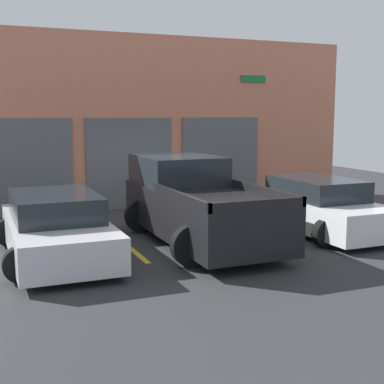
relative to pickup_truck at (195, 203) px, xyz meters
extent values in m
plane|color=#2D2D30|center=(0.00, 1.74, -0.88)|extent=(28.00, 28.00, 0.00)
cube|color=#D17A5B|center=(0.00, 5.04, 1.75)|extent=(14.67, 0.60, 5.26)
cube|color=#595B60|center=(-3.26, 4.70, 0.50)|extent=(2.66, 0.08, 2.76)
cube|color=#595B60|center=(-0.20, 4.70, 0.50)|extent=(2.66, 0.08, 2.76)
cube|color=#595B60|center=(2.86, 4.70, 0.50)|extent=(2.66, 0.08, 2.76)
cube|color=#197238|center=(4.04, 4.71, 3.13)|extent=(0.90, 0.03, 0.22)
cube|color=black|center=(0.00, -0.29, -0.17)|extent=(1.97, 5.22, 0.97)
cube|color=#1E2328|center=(0.00, 1.14, 0.66)|extent=(1.82, 2.35, 0.67)
cube|color=black|center=(-0.95, -1.47, 0.41)|extent=(0.08, 2.87, 0.18)
cube|color=black|center=(0.95, -1.47, 0.41)|extent=(0.08, 2.87, 0.18)
cube|color=black|center=(0.00, -2.86, 0.41)|extent=(1.97, 0.08, 0.18)
cylinder|color=black|center=(-0.88, 1.33, -0.47)|extent=(0.82, 0.22, 0.82)
cylinder|color=black|center=(0.88, 1.33, -0.47)|extent=(0.82, 0.22, 0.82)
cylinder|color=black|center=(-0.88, -1.91, -0.47)|extent=(0.82, 0.22, 0.82)
cylinder|color=black|center=(0.88, -1.91, -0.47)|extent=(0.82, 0.22, 0.82)
cube|color=white|center=(3.15, -0.29, -0.39)|extent=(1.72, 4.30, 0.69)
cube|color=#1E2328|center=(3.15, -0.18, 0.20)|extent=(1.51, 2.36, 0.49)
cylinder|color=black|center=(2.40, 1.04, -0.57)|extent=(0.62, 0.22, 0.62)
cylinder|color=black|center=(3.90, 1.04, -0.57)|extent=(0.62, 0.22, 0.62)
cylinder|color=black|center=(2.40, -1.62, -0.57)|extent=(0.62, 0.22, 0.62)
cylinder|color=black|center=(3.90, -1.62, -0.57)|extent=(0.62, 0.22, 0.62)
cube|color=silver|center=(-3.15, -0.29, -0.40)|extent=(1.83, 4.40, 0.66)
cube|color=#1E2328|center=(-3.15, -0.18, 0.18)|extent=(1.61, 2.42, 0.50)
cylinder|color=black|center=(-3.96, 1.07, -0.56)|extent=(0.63, 0.22, 0.63)
cylinder|color=black|center=(-2.34, 1.07, -0.56)|extent=(0.63, 0.22, 0.63)
cylinder|color=black|center=(-3.96, -1.66, -0.56)|extent=(0.63, 0.22, 0.63)
cylinder|color=black|center=(-2.34, -1.66, -0.56)|extent=(0.63, 0.22, 0.63)
cube|color=gold|center=(-1.57, -0.29, -0.87)|extent=(0.12, 2.20, 0.01)
cube|color=gold|center=(1.57, -0.29, -0.87)|extent=(0.12, 2.20, 0.01)
cube|color=gold|center=(4.72, -0.29, -0.87)|extent=(0.12, 2.20, 0.01)
camera|label=1|loc=(-4.63, -11.02, 2.01)|focal=50.00mm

